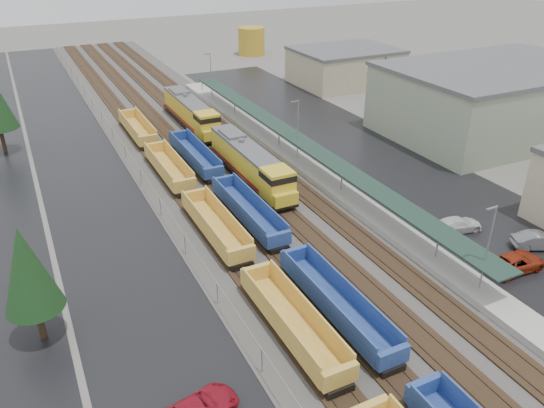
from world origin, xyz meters
The scene contains 18 objects.
ballast_strip centered at (0.00, 60.00, 0.04)m, with size 20.00×160.00×0.08m, color #302D2B.
trackbed centered at (0.00, 60.00, 0.16)m, with size 14.60×160.00×0.22m.
west_parking_lot centered at (-15.00, 60.00, 0.01)m, with size 10.00×160.00×0.02m, color black.
east_commuter_lot centered at (19.00, 50.00, 0.01)m, with size 16.00×100.00×0.02m, color black.
station_platform centered at (9.50, 50.01, 0.73)m, with size 3.00×80.00×8.00m.
chainlink_fence centered at (-9.50, 58.44, 1.61)m, with size 0.08×160.04×2.02m.
industrial_buildings centered at (37.76, 45.85, 4.25)m, with size 32.52×75.30×9.50m.
distant_hills centered at (44.79, 210.68, 0.00)m, with size 301.00×140.00×25.20m.
tree_west_near centered at (-22.00, 30.00, 5.82)m, with size 3.96×3.96×9.00m.
tree_east centered at (28.00, 58.00, 6.47)m, with size 4.40×4.40×10.00m.
locomotive_lead centered at (2.00, 47.25, 2.30)m, with size 2.88×18.96×4.29m.
locomotive_trail centered at (2.00, 68.25, 2.30)m, with size 2.88×18.96×4.29m.
well_string_yellow centered at (-6.00, 30.00, 1.15)m, with size 2.59×89.31×2.29m.
well_string_blue centered at (-2.00, 22.86, 1.11)m, with size 2.46×79.03×2.18m.
storage_tank centered at (31.03, 111.52, 3.05)m, with size 6.11×6.11×6.11m, color #B18C23.
parked_car_east_b centered at (14.89, 21.22, 0.75)m, with size 5.43×2.50×1.51m, color maroon.
parked_car_east_c centered at (15.20, 28.38, 0.71)m, with size 4.89×1.99×1.42m, color silver.
parked_car_east_e centered at (19.56, 22.79, 0.77)m, with size 4.66×1.62×1.53m, color slate.
Camera 1 is at (-20.30, -3.38, 25.83)m, focal length 35.00 mm.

